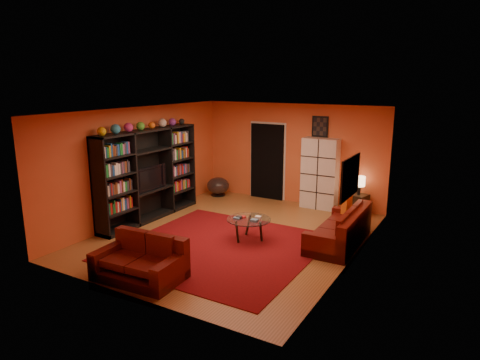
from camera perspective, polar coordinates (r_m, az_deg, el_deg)
The scene contains 20 objects.
floor at distance 9.08m, azimuth -0.90°, elevation -7.38°, with size 6.00×6.00×0.00m, color brown.
ceiling at distance 8.51m, azimuth -0.96°, elevation 9.22°, with size 6.00×6.00×0.00m, color white.
wall_back at distance 11.33m, azimuth 6.93°, elevation 3.53°, with size 6.00×6.00×0.00m, color #CE562D.
wall_front at distance 6.41m, azimuth -14.92°, elevation -4.46°, with size 6.00×6.00×0.00m, color #CE562D.
wall_left at distance 10.19m, azimuth -13.07°, elevation 2.18°, with size 6.00×6.00×0.00m, color #CE562D.
wall_right at distance 7.75m, azimuth 15.12°, elevation -1.40°, with size 6.00×6.00×0.00m, color #CE562D.
rug at distance 8.47m, azimuth -2.78°, elevation -8.90°, with size 3.60×3.60×0.01m, color #53090E.
doorway at distance 11.63m, azimuth 3.64°, elevation 2.45°, with size 0.95×0.10×2.04m, color black.
wall_art_right at distance 7.41m, azimuth 14.50°, elevation 0.34°, with size 0.03×1.00×0.70m, color black.
wall_art_back at distance 10.94m, azimuth 10.63°, elevation 7.02°, with size 0.42×0.03×0.52m, color black.
entertainment_unit at distance 10.09m, azimuth -12.06°, elevation 0.68°, with size 0.45×3.00×2.10m, color black.
tv at distance 10.00m, azimuth -12.21°, elevation 0.26°, with size 0.13×0.97×0.56m, color black.
sofa at distance 8.76m, azimuth 13.57°, elevation -6.55°, with size 0.85×2.02×0.85m.
loveseat at distance 7.35m, azimuth -12.89°, elevation -10.47°, with size 1.48×0.95×0.85m.
throw_pillow at distance 9.45m, azimuth 14.05°, elevation -2.93°, with size 0.12×0.42×0.42m, color orange.
coffee_table at distance 8.69m, azimuth 1.19°, elevation -5.51°, with size 0.89×0.89×0.44m.
storage_cabinet at distance 10.92m, azimuth 10.61°, elevation 0.84°, with size 0.89×0.40×1.78m, color silver.
bowl_chair at distance 12.04m, azimuth -2.94°, elevation -0.79°, with size 0.63×0.63×0.52m.
side_table at distance 10.74m, azimuth 15.45°, elevation -3.17°, with size 0.40×0.40×0.50m, color black.
table_lamp at distance 10.59m, azimuth 15.64°, elevation -0.24°, with size 0.27×0.27×0.45m.
Camera 1 is at (4.38, -7.27, 3.21)m, focal length 32.00 mm.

